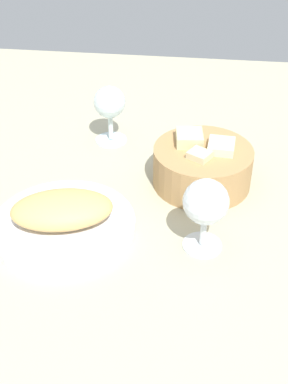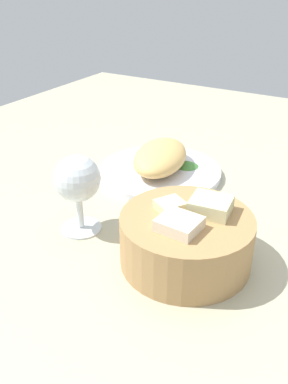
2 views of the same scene
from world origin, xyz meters
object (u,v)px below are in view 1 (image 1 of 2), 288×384
(plate, at_px, (64,225))
(bread_basket, at_px, (202,165))
(wine_glass_far, at_px, (109,106))
(wine_glass_near, at_px, (206,205))

(plate, height_order, bread_basket, bread_basket)
(plate, height_order, wine_glass_far, wine_glass_far)
(plate, height_order, wine_glass_near, wine_glass_near)
(wine_glass_near, xyz_separation_m, wine_glass_far, (-0.21, 0.31, -0.00))
(wine_glass_near, relative_size, wine_glass_far, 1.02)
(plate, distance_m, wine_glass_far, 0.30)
(plate, bearing_deg, bread_basket, 36.05)
(bread_basket, bearing_deg, plate, -143.95)
(bread_basket, distance_m, wine_glass_near, 0.18)
(wine_glass_near, bearing_deg, bread_basket, 92.76)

